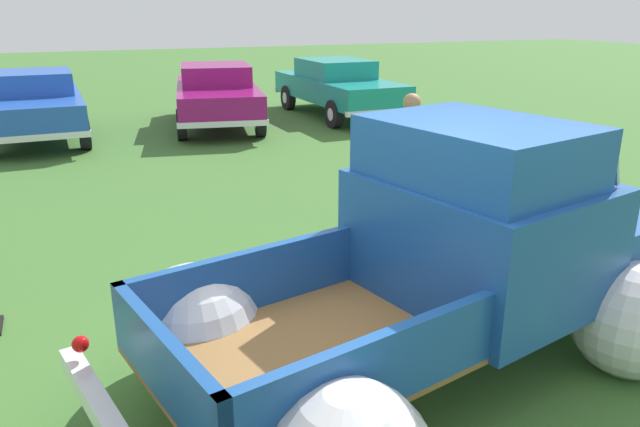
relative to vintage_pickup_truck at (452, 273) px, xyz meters
The scene contains 7 objects.
ground_plane 0.85m from the vintage_pickup_truck, 167.70° to the right, with size 80.00×80.00×0.00m, color #3D6B2D.
vintage_pickup_truck is the anchor object (origin of this frame).
show_car_0 11.13m from the vintage_pickup_truck, 106.38° to the left, with size 1.99×4.36×1.43m.
show_car_1 10.76m from the vintage_pickup_truck, 85.70° to the left, with size 2.68×4.78×1.43m.
show_car_2 11.66m from the vintage_pickup_truck, 69.76° to the left, with size 1.88×4.73×1.43m.
spectator_0 3.26m from the vintage_pickup_truck, 64.91° to the left, with size 0.50×0.47×1.70m.
lane_cone_1 3.01m from the vintage_pickup_truck, 39.37° to the left, with size 0.36×0.36×0.63m.
Camera 1 is at (-2.24, -3.47, 2.70)m, focal length 34.15 mm.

